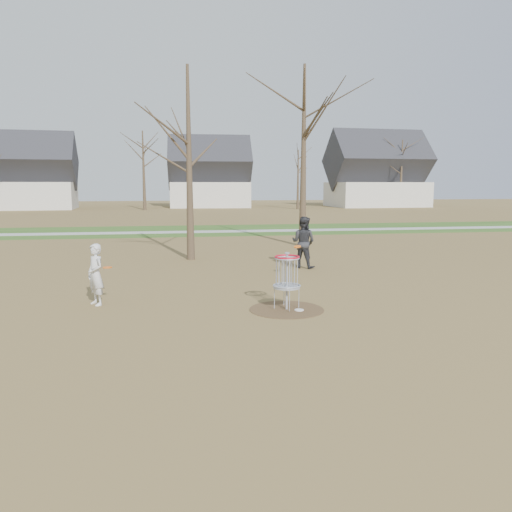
{
  "coord_description": "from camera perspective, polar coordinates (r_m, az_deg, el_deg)",
  "views": [
    {
      "loc": [
        -2.61,
        -11.4,
        2.99
      ],
      "look_at": [
        -0.5,
        1.5,
        1.1
      ],
      "focal_mm": 35.0,
      "sensor_mm": 36.0,
      "label": 1
    }
  ],
  "objects": [
    {
      "name": "houses_row",
      "position": [
        64.34,
        -3.13,
        8.7
      ],
      "size": [
        56.51,
        10.01,
        7.26
      ],
      "color": "silver",
      "rests_on": "ground"
    },
    {
      "name": "player_throwing",
      "position": [
        17.92,
        5.44,
        1.57
      ],
      "size": [
        1.14,
        1.1,
        1.85
      ],
      "primitive_type": "imported",
      "rotation": [
        0.0,
        0.0,
        2.48
      ],
      "color": "#2B2B2F",
      "rests_on": "ground"
    },
    {
      "name": "player_standing",
      "position": [
        12.98,
        -17.86,
        -2.03
      ],
      "size": [
        0.63,
        0.67,
        1.54
      ],
      "primitive_type": "imported",
      "rotation": [
        0.0,
        0.0,
        -0.94
      ],
      "color": "silver",
      "rests_on": "ground"
    },
    {
      "name": "ground",
      "position": [
        12.08,
        3.51,
        -6.13
      ],
      "size": [
        160.0,
        160.0,
        0.0
      ],
      "primitive_type": "plane",
      "color": "brown",
      "rests_on": "ground"
    },
    {
      "name": "dirt_circle",
      "position": [
        12.07,
        3.51,
        -6.11
      ],
      "size": [
        1.8,
        1.8,
        0.01
      ],
      "primitive_type": "cylinder",
      "color": "#47331E",
      "rests_on": "ground"
    },
    {
      "name": "footpath",
      "position": [
        31.65,
        -4.52,
        2.82
      ],
      "size": [
        160.0,
        1.5,
        0.01
      ],
      "primitive_type": "cube",
      "color": "#9E9E99",
      "rests_on": "green_band"
    },
    {
      "name": "disc_grounded",
      "position": [
        11.98,
        4.95,
        -6.16
      ],
      "size": [
        0.22,
        0.22,
        0.02
      ],
      "primitive_type": "cylinder",
      "color": "white",
      "rests_on": "dirt_circle"
    },
    {
      "name": "bare_trees",
      "position": [
        47.45,
        -4.04,
        11.06
      ],
      "size": [
        52.62,
        44.98,
        9.0
      ],
      "color": "#382B1E",
      "rests_on": "ground"
    },
    {
      "name": "discs_in_play",
      "position": [
        14.11,
        -4.24,
        0.1
      ],
      "size": [
        5.7,
        3.04,
        0.11
      ],
      "color": "orange",
      "rests_on": "ground"
    },
    {
      "name": "green_band",
      "position": [
        32.65,
        -4.66,
        2.96
      ],
      "size": [
        160.0,
        8.0,
        0.01
      ],
      "primitive_type": "cube",
      "color": "#2D5119",
      "rests_on": "ground"
    },
    {
      "name": "disc_golf_basket",
      "position": [
        11.88,
        3.55,
        -1.86
      ],
      "size": [
        0.64,
        0.64,
        1.35
      ],
      "color": "#9EA3AD",
      "rests_on": "ground"
    }
  ]
}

